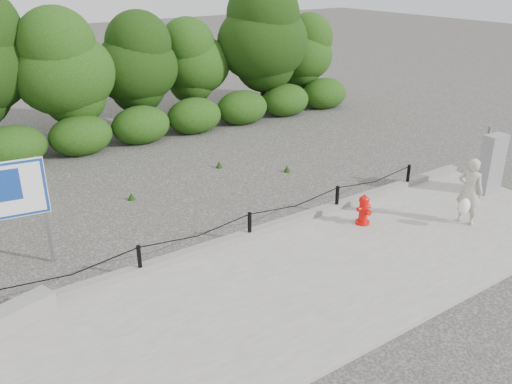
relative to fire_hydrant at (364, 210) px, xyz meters
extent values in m
plane|color=#2D2B28|center=(-2.48, 0.89, -0.41)|extent=(90.00, 90.00, 0.00)
cube|color=gray|center=(-2.48, -1.11, -0.37)|extent=(14.00, 4.00, 0.08)
cube|color=slate|center=(-2.48, 0.94, -0.26)|extent=(14.00, 0.22, 0.14)
cube|color=black|center=(-4.98, 0.89, -0.03)|extent=(0.06, 0.06, 0.60)
cube|color=black|center=(-2.48, 0.89, -0.03)|extent=(0.06, 0.06, 0.60)
cube|color=black|center=(0.02, 0.89, -0.03)|extent=(0.06, 0.06, 0.60)
cube|color=black|center=(2.52, 0.89, -0.03)|extent=(0.06, 0.06, 0.60)
cylinder|color=black|center=(-6.23, 0.89, 0.19)|extent=(2.50, 0.02, 0.02)
cylinder|color=black|center=(-3.73, 0.89, 0.19)|extent=(2.50, 0.02, 0.02)
cylinder|color=black|center=(-1.23, 0.89, 0.19)|extent=(2.50, 0.02, 0.02)
cylinder|color=black|center=(1.27, 0.89, 0.19)|extent=(2.50, 0.02, 0.02)
cylinder|color=black|center=(-3.48, 9.49, 0.64)|extent=(0.18, 0.18, 2.12)
ellipsoid|color=#244610|center=(-3.48, 9.49, 2.13)|extent=(3.13, 2.71, 3.38)
cylinder|color=black|center=(-0.98, 9.89, 0.58)|extent=(0.18, 0.18, 1.98)
ellipsoid|color=#244610|center=(-0.98, 9.89, 1.96)|extent=(2.93, 2.54, 3.17)
cylinder|color=black|center=(1.52, 10.29, 0.49)|extent=(0.18, 0.18, 1.81)
ellipsoid|color=#244610|center=(1.52, 10.29, 1.75)|extent=(2.67, 2.31, 2.89)
cylinder|color=black|center=(4.02, 9.49, 0.81)|extent=(0.18, 0.18, 2.44)
ellipsoid|color=#244610|center=(4.02, 9.49, 2.52)|extent=(3.62, 3.13, 3.91)
cylinder|color=black|center=(6.32, 9.89, 0.47)|extent=(0.18, 0.18, 1.76)
ellipsoid|color=#244610|center=(6.32, 9.89, 1.70)|extent=(2.61, 2.25, 2.82)
cylinder|color=red|center=(0.00, 0.01, -0.31)|extent=(0.34, 0.34, 0.05)
cylinder|color=red|center=(0.00, 0.01, -0.03)|extent=(0.21, 0.21, 0.49)
cylinder|color=red|center=(0.00, 0.01, 0.23)|extent=(0.24, 0.24, 0.05)
ellipsoid|color=red|center=(0.00, 0.01, 0.26)|extent=(0.22, 0.22, 0.16)
cylinder|color=red|center=(0.00, 0.01, 0.34)|extent=(0.06, 0.06, 0.05)
cylinder|color=red|center=(-0.14, 0.01, 0.05)|extent=(0.09, 0.10, 0.10)
cylinder|color=red|center=(0.14, 0.00, 0.05)|extent=(0.09, 0.10, 0.10)
cylinder|color=red|center=(-0.01, -0.14, -0.01)|extent=(0.14, 0.11, 0.14)
cylinder|color=slate|center=(-0.03, -0.11, -0.08)|extent=(0.01, 0.05, 0.11)
imported|color=#B0A897|center=(1.93, -1.29, 0.43)|extent=(0.51, 0.64, 1.53)
ellipsoid|color=white|center=(1.58, -1.44, 0.22)|extent=(0.28, 0.21, 0.37)
cube|color=gray|center=(-7.19, 0.64, -0.16)|extent=(1.17, 0.68, 0.35)
cube|color=gray|center=(3.92, -0.53, 0.43)|extent=(0.60, 0.37, 1.52)
cube|color=slate|center=(3.92, -0.32, 0.50)|extent=(0.07, 0.07, 1.67)
cube|color=slate|center=(-6.17, 2.44, 0.69)|extent=(0.07, 0.07, 2.21)
cube|color=white|center=(-6.75, 2.49, 1.25)|extent=(1.37, 0.26, 1.11)
cube|color=navy|center=(-6.76, 2.46, 1.25)|extent=(1.34, 0.22, 1.07)
camera|label=1|loc=(-8.24, -7.58, 5.12)|focal=38.00mm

